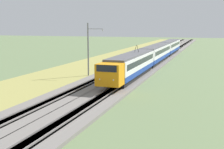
# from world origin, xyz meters

# --- Properties ---
(ballast_main) EXTENTS (240.00, 4.40, 0.30)m
(ballast_main) POSITION_xyz_m (50.00, 0.00, 0.15)
(ballast_main) COLOR slate
(ballast_main) RESTS_ON ground
(ballast_adjacent) EXTENTS (240.00, 4.40, 0.30)m
(ballast_adjacent) POSITION_xyz_m (50.00, -4.31, 0.15)
(ballast_adjacent) COLOR slate
(ballast_adjacent) RESTS_ON ground
(track_main) EXTENTS (240.00, 1.57, 0.45)m
(track_main) POSITION_xyz_m (50.00, 0.00, 0.16)
(track_main) COLOR #4C4238
(track_main) RESTS_ON ground
(track_adjacent) EXTENTS (240.00, 1.57, 0.45)m
(track_adjacent) POSITION_xyz_m (50.00, -4.31, 0.16)
(track_adjacent) COLOR #4C4238
(track_adjacent) RESTS_ON ground
(grass_verge) EXTENTS (240.00, 13.15, 0.12)m
(grass_verge) POSITION_xyz_m (50.00, 6.12, 0.06)
(grass_verge) COLOR #99934C
(grass_verge) RESTS_ON ground
(passenger_train) EXTENTS (62.48, 3.01, 4.88)m
(passenger_train) POSITION_xyz_m (63.24, -4.31, 2.27)
(passenger_train) COLOR orange
(passenger_train) RESTS_ON ground
(catenary_mast_mid) EXTENTS (0.22, 2.56, 8.23)m
(catenary_mast_mid) POSITION_xyz_m (43.66, 2.76, 4.26)
(catenary_mast_mid) COLOR slate
(catenary_mast_mid) RESTS_ON ground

